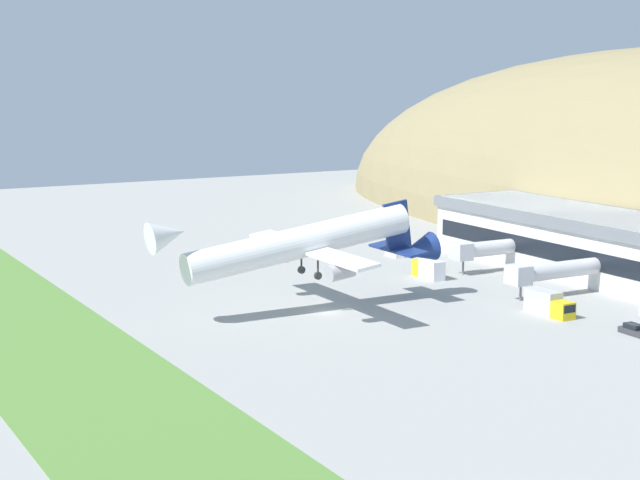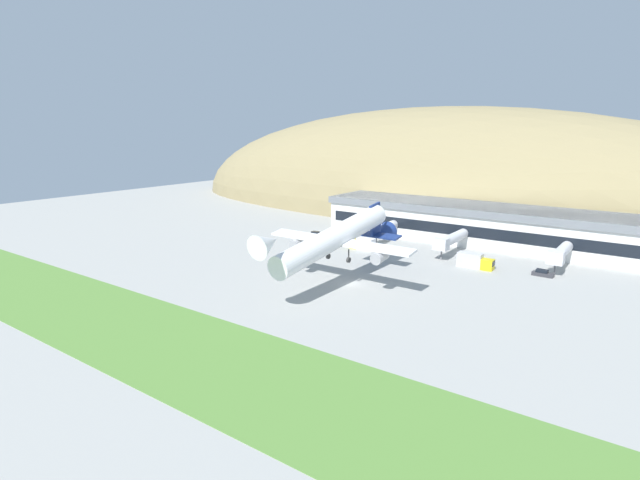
% 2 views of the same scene
% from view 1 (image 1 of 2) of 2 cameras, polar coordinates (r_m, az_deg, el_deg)
% --- Properties ---
extents(ground_plane, '(352.90, 352.90, 0.00)m').
position_cam_1_polar(ground_plane, '(152.49, 0.35, -3.89)').
color(ground_plane, '#9E9E99').
extents(grass_strip_foreground, '(317.61, 21.93, 0.08)m').
position_cam_1_polar(grass_strip_foreground, '(138.09, -14.34, -5.59)').
color(grass_strip_foreground, '#568438').
rests_on(grass_strip_foreground, ground_plane).
extents(jetway_0, '(3.38, 12.09, 5.43)m').
position_cam_1_polar(jetway_0, '(182.59, 8.50, -0.50)').
color(jetway_0, silver).
rests_on(jetway_0, ground_plane).
extents(jetway_1, '(3.38, 16.66, 5.43)m').
position_cam_1_polar(jetway_1, '(165.42, 12.14, -1.64)').
color(jetway_1, silver).
rests_on(jetway_1, ground_plane).
extents(cargo_airplane, '(32.76, 45.61, 10.47)m').
position_cam_1_polar(cargo_airplane, '(151.35, -0.82, -0.21)').
color(cargo_airplane, white).
extents(service_car_0, '(4.21, 2.03, 1.41)m').
position_cam_1_polar(service_car_0, '(196.69, 3.99, -0.72)').
color(service_car_0, silver).
rests_on(service_car_0, ground_plane).
extents(service_car_1, '(4.43, 1.89, 1.44)m').
position_cam_1_polar(service_car_1, '(146.00, 16.41, -4.64)').
color(service_car_1, '#333338').
rests_on(service_car_1, ground_plane).
extents(fuel_truck, '(8.24, 2.68, 3.35)m').
position_cam_1_polar(fuel_truck, '(154.31, 12.07, -3.35)').
color(fuel_truck, gold).
rests_on(fuel_truck, ground_plane).
extents(box_truck, '(6.91, 2.48, 3.16)m').
position_cam_1_polar(box_truck, '(177.23, 5.81, -1.56)').
color(box_truck, gold).
rests_on(box_truck, ground_plane).
extents(traffic_cone_0, '(0.52, 0.52, 0.58)m').
position_cam_1_polar(traffic_cone_0, '(190.58, -1.78, -1.12)').
color(traffic_cone_0, orange).
rests_on(traffic_cone_0, ground_plane).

